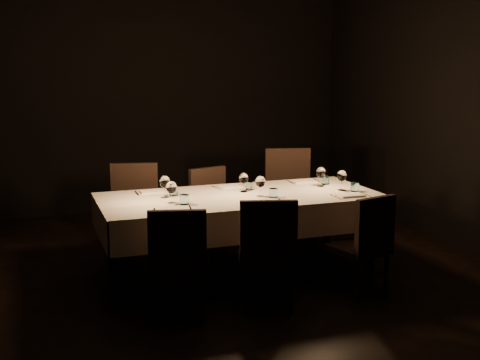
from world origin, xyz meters
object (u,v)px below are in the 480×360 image
object	(u,v)px
dining_table	(240,203)
chair_far_right	(289,193)
chair_far_left	(134,208)
chair_near_left	(178,258)
chair_near_center	(267,248)
chair_near_right	(366,240)
chair_far_center	(213,206)

from	to	relation	value
dining_table	chair_far_right	size ratio (longest dim) A/B	2.44
dining_table	chair_far_left	xyz separation A→B (m)	(-0.83, 0.77, -0.15)
chair_near_left	chair_near_center	xyz separation A→B (m)	(0.70, -0.03, 0.01)
chair_near_right	chair_far_center	xyz separation A→B (m)	(-0.84, 1.59, 0.01)
dining_table	chair_near_right	xyz separation A→B (m)	(0.82, -0.82, -0.20)
dining_table	chair_near_left	xyz separation A→B (m)	(-0.78, -0.80, -0.19)
chair_far_left	dining_table	bearing A→B (deg)	-29.26
chair_near_center	chair_far_center	size ratio (longest dim) A/B	1.03
chair_near_left	chair_near_center	world-z (taller)	chair_near_center
dining_table	chair_near_right	world-z (taller)	chair_near_right
chair_near_center	chair_near_left	bearing A→B (deg)	13.38
chair_near_center	chair_far_left	xyz separation A→B (m)	(-0.75, 1.60, 0.03)
dining_table	chair_near_center	distance (m)	0.85
chair_near_center	chair_far_center	world-z (taller)	chair_near_center
chair_near_center	dining_table	bearing A→B (deg)	-79.01
chair_far_left	chair_near_left	bearing A→B (deg)	-74.37
chair_far_left	chair_far_right	xyz separation A→B (m)	(1.70, 0.06, 0.03)
chair_near_center	chair_far_right	distance (m)	1.91
dining_table	chair_far_center	world-z (taller)	chair_far_center
dining_table	chair_near_center	xyz separation A→B (m)	(-0.07, -0.83, -0.18)
dining_table	chair_far_left	size ratio (longest dim) A/B	2.60
dining_table	chair_near_center	size ratio (longest dim) A/B	2.76
chair_far_left	chair_far_right	size ratio (longest dim) A/B	0.94
chair_far_right	chair_near_right	bearing A→B (deg)	-76.80
chair_near_right	chair_near_left	bearing A→B (deg)	-15.16
dining_table	chair_far_center	distance (m)	0.79
chair_near_left	chair_far_left	distance (m)	1.57
chair_far_center	chair_far_right	size ratio (longest dim) A/B	0.86
chair_far_center	chair_far_left	bearing A→B (deg)	163.42
chair_near_right	chair_far_center	world-z (taller)	chair_far_center
chair_near_right	chair_far_right	bearing A→B (deg)	-105.99
chair_near_left	chair_near_right	bearing A→B (deg)	-165.40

